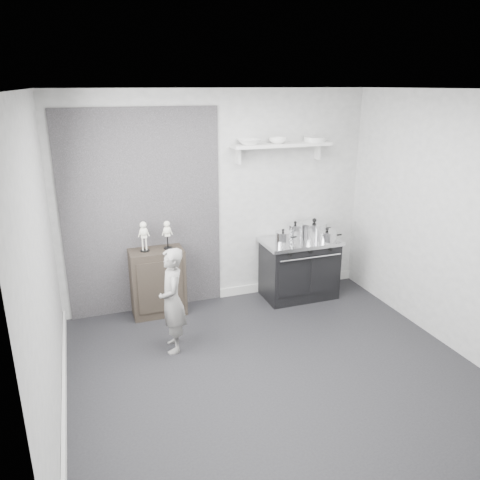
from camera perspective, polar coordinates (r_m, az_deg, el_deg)
name	(u,v)px	position (r m, az deg, el deg)	size (l,w,h in m)	color
ground	(272,369)	(4.92, 3.93, -15.39)	(4.00, 4.00, 0.00)	black
room_shell	(261,209)	(4.34, 2.54, 3.74)	(4.02, 3.62, 2.71)	#9E9E9C
wall_shelf	(281,146)	(5.99, 5.07, 11.39)	(1.30, 0.26, 0.24)	silver
stove	(299,268)	(6.31, 7.22, -3.41)	(1.00, 0.63, 0.80)	black
side_cabinet	(158,282)	(5.88, -10.00, -5.04)	(0.65, 0.38, 0.84)	black
child	(172,301)	(5.01, -8.25, -7.31)	(0.42, 0.28, 1.15)	gray
pot_front_left	(283,238)	(5.97, 5.25, 0.28)	(0.29, 0.21, 0.20)	silver
pot_back_left	(295,230)	(6.26, 6.72, 1.18)	(0.32, 0.23, 0.22)	silver
pot_back_right	(314,229)	(6.35, 9.01, 1.35)	(0.42, 0.34, 0.24)	silver
pot_front_right	(327,236)	(6.17, 10.54, 0.53)	(0.35, 0.26, 0.19)	silver
skeleton_full	(144,234)	(5.65, -11.65, 0.69)	(0.12, 0.08, 0.42)	white
skeleton_torso	(167,233)	(5.69, -8.86, 0.88)	(0.11, 0.07, 0.40)	white
bowl_large	(249,142)	(5.81, 1.07, 11.89)	(0.28, 0.28, 0.07)	white
bowl_small	(278,140)	(5.96, 4.62, 12.00)	(0.23, 0.23, 0.07)	white
plate_stack	(315,139)	(6.18, 9.07, 12.02)	(0.28, 0.28, 0.06)	silver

